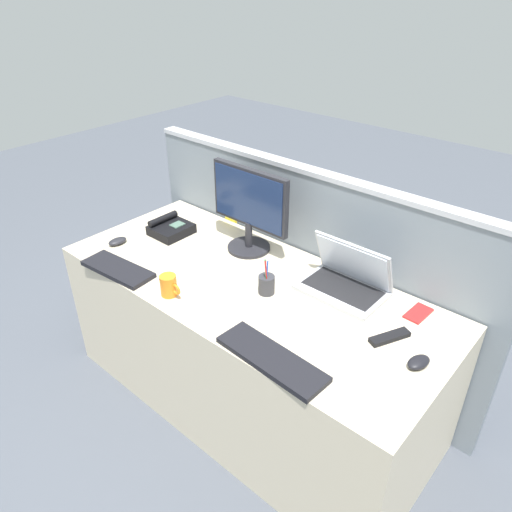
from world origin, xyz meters
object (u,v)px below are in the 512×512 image
(keyboard_main, at_px, (272,359))
(cell_phone_white_slab, at_px, (372,386))
(pen_cup, at_px, (267,284))
(cell_phone_red_case, at_px, (418,313))
(desktop_monitor, at_px, (250,206))
(tv_remote, at_px, (390,337))
(desk_phone, at_px, (170,228))
(laptop, at_px, (346,279))
(coffee_mug, at_px, (169,286))
(keyboard_spare, at_px, (118,269))
(computer_mouse_left_hand, at_px, (419,362))
(computer_mouse_right_hand, at_px, (118,241))

(keyboard_main, distance_m, cell_phone_white_slab, 0.36)
(pen_cup, bearing_deg, cell_phone_red_case, 27.38)
(desktop_monitor, xyz_separation_m, tv_remote, (0.88, -0.17, -0.23))
(desktop_monitor, xyz_separation_m, desk_phone, (-0.43, -0.16, -0.21))
(laptop, relative_size, desk_phone, 1.84)
(desktop_monitor, bearing_deg, coffee_mug, -88.93)
(cell_phone_white_slab, bearing_deg, keyboard_main, -125.90)
(laptop, height_order, cell_phone_red_case, laptop)
(desktop_monitor, distance_m, keyboard_main, 0.86)
(pen_cup, height_order, coffee_mug, pen_cup)
(keyboard_spare, relative_size, cell_phone_white_slab, 2.61)
(computer_mouse_left_hand, relative_size, cell_phone_red_case, 0.75)
(keyboard_main, bearing_deg, keyboard_spare, -176.51)
(tv_remote, bearing_deg, cell_phone_red_case, 111.60)
(computer_mouse_right_hand, relative_size, cell_phone_white_slab, 0.70)
(cell_phone_white_slab, height_order, coffee_mug, coffee_mug)
(desk_phone, height_order, keyboard_spare, desk_phone)
(desktop_monitor, height_order, cell_phone_red_case, desktop_monitor)
(desk_phone, height_order, computer_mouse_right_hand, desk_phone)
(pen_cup, bearing_deg, computer_mouse_left_hand, 1.02)
(keyboard_main, bearing_deg, computer_mouse_right_hand, 175.80)
(keyboard_spare, height_order, computer_mouse_right_hand, computer_mouse_right_hand)
(pen_cup, bearing_deg, tv_remote, 7.71)
(laptop, relative_size, pen_cup, 2.01)
(desk_phone, distance_m, keyboard_spare, 0.43)
(cell_phone_white_slab, bearing_deg, pen_cup, -163.43)
(computer_mouse_right_hand, xyz_separation_m, cell_phone_white_slab, (1.50, -0.02, -0.01))
(laptop, bearing_deg, pen_cup, -134.77)
(keyboard_spare, bearing_deg, desktop_monitor, 55.36)
(laptop, distance_m, keyboard_spare, 1.06)
(keyboard_spare, bearing_deg, tv_remote, 13.41)
(computer_mouse_left_hand, height_order, cell_phone_white_slab, computer_mouse_left_hand)
(laptop, bearing_deg, keyboard_spare, -147.02)
(keyboard_spare, distance_m, coffee_mug, 0.34)
(laptop, xyz_separation_m, pen_cup, (-0.25, -0.25, -0.01))
(pen_cup, relative_size, cell_phone_white_slab, 1.27)
(pen_cup, bearing_deg, computer_mouse_right_hand, -168.62)
(desk_phone, bearing_deg, computer_mouse_left_hand, -2.85)
(cell_phone_white_slab, bearing_deg, cell_phone_red_case, 130.19)
(cell_phone_white_slab, relative_size, coffee_mug, 1.29)
(computer_mouse_right_hand, bearing_deg, tv_remote, 13.63)
(cell_phone_white_slab, distance_m, cell_phone_red_case, 0.49)
(laptop, distance_m, pen_cup, 0.35)
(desk_phone, distance_m, cell_phone_red_case, 1.34)
(desk_phone, relative_size, pen_cup, 1.09)
(keyboard_spare, bearing_deg, computer_mouse_left_hand, 9.02)
(cell_phone_white_slab, distance_m, tv_remote, 0.28)
(cell_phone_white_slab, xyz_separation_m, cell_phone_red_case, (-0.06, 0.49, 0.00))
(tv_remote, bearing_deg, computer_mouse_left_hand, 2.17)
(computer_mouse_left_hand, bearing_deg, pen_cup, -165.05)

